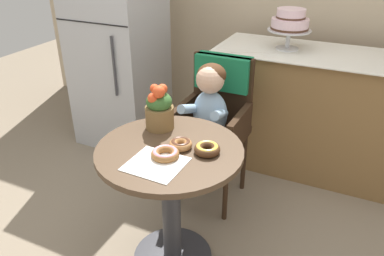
% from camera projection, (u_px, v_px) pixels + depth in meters
% --- Properties ---
extents(cafe_table, '(0.72, 0.72, 0.72)m').
position_uv_depth(cafe_table, '(171.00, 184.00, 1.94)').
color(cafe_table, '#4C3826').
rests_on(cafe_table, ground).
extents(wicker_chair, '(0.42, 0.45, 0.95)m').
position_uv_depth(wicker_chair, '(217.00, 107.00, 2.46)').
color(wicker_chair, '#332114').
rests_on(wicker_chair, ground).
extents(seated_child, '(0.27, 0.32, 0.73)m').
position_uv_depth(seated_child, '(208.00, 111.00, 2.31)').
color(seated_child, '#8CADCC').
rests_on(seated_child, ground).
extents(paper_napkin, '(0.25, 0.24, 0.00)m').
position_uv_depth(paper_napkin, '(156.00, 164.00, 1.71)').
color(paper_napkin, white).
rests_on(paper_napkin, cafe_table).
extents(donut_front, '(0.13, 0.13, 0.04)m').
position_uv_depth(donut_front, '(165.00, 153.00, 1.76)').
color(donut_front, '#936033').
rests_on(donut_front, cafe_table).
extents(donut_mid, '(0.12, 0.12, 0.04)m').
position_uv_depth(donut_mid, '(207.00, 149.00, 1.79)').
color(donut_mid, '#4C2D19').
rests_on(donut_mid, cafe_table).
extents(donut_side, '(0.11, 0.11, 0.04)m').
position_uv_depth(donut_side, '(181.00, 144.00, 1.83)').
color(donut_side, '#AD7542').
rests_on(donut_side, cafe_table).
extents(flower_vase, '(0.15, 0.16, 0.25)m').
position_uv_depth(flower_vase, '(159.00, 108.00, 1.98)').
color(flower_vase, brown).
rests_on(flower_vase, cafe_table).
extents(display_counter, '(1.56, 0.62, 0.90)m').
position_uv_depth(display_counter, '(320.00, 113.00, 2.80)').
color(display_counter, olive).
rests_on(display_counter, ground).
extents(tiered_cake_stand, '(0.30, 0.30, 0.28)m').
position_uv_depth(tiered_cake_stand, '(290.00, 23.00, 2.62)').
color(tiered_cake_stand, silver).
rests_on(tiered_cake_stand, display_counter).
extents(refrigerator, '(0.64, 0.63, 1.70)m').
position_uv_depth(refrigerator, '(118.00, 42.00, 3.05)').
color(refrigerator, '#B7BABF').
rests_on(refrigerator, ground).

